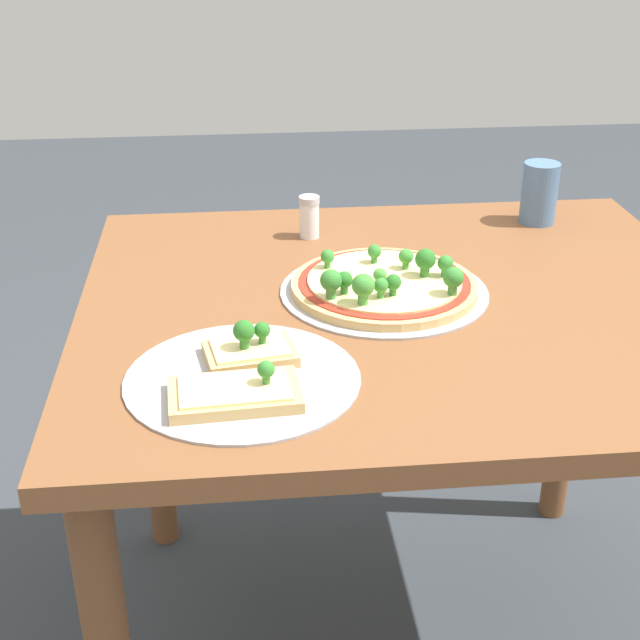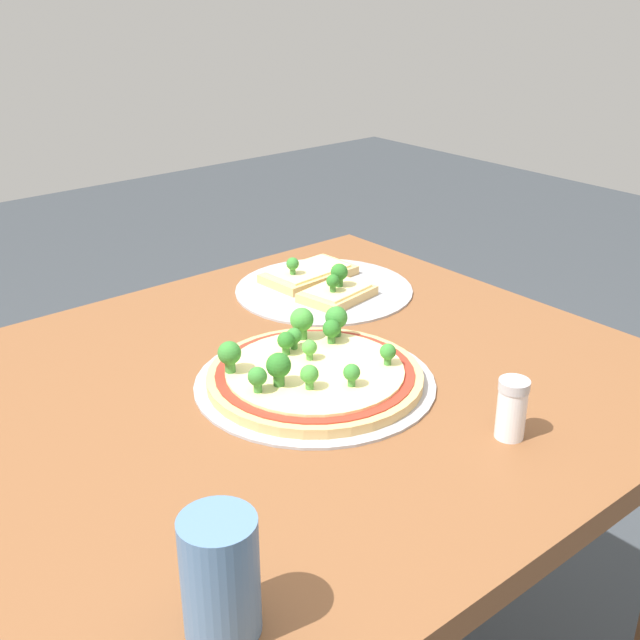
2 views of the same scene
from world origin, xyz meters
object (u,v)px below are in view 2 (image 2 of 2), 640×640
object	(u,v)px
condiment_shaker	(512,408)
dining_table	(286,450)
pizza_tray_whole	(313,373)
drinking_cup	(220,576)
pizza_tray_slice	(322,284)

from	to	relation	value
condiment_shaker	dining_table	bearing A→B (deg)	-65.49
pizza_tray_whole	condiment_shaker	size ratio (longest dim) A/B	4.28
drinking_cup	dining_table	bearing A→B (deg)	-134.58
pizza_tray_slice	drinking_cup	size ratio (longest dim) A/B	2.69
pizza_tray_whole	condiment_shaker	xyz separation A→B (m)	(-0.10, 0.26, 0.02)
dining_table	drinking_cup	distance (m)	0.48
drinking_cup	condiment_shaker	distance (m)	0.45
pizza_tray_whole	condiment_shaker	bearing A→B (deg)	110.35
dining_table	drinking_cup	size ratio (longest dim) A/B	8.80
condiment_shaker	pizza_tray_slice	bearing A→B (deg)	-104.62
pizza_tray_whole	drinking_cup	distance (m)	0.46
dining_table	condiment_shaker	size ratio (longest dim) A/B	13.18
dining_table	condiment_shaker	distance (m)	0.35
dining_table	pizza_tray_slice	world-z (taller)	pizza_tray_slice
pizza_tray_slice	drinking_cup	distance (m)	0.81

